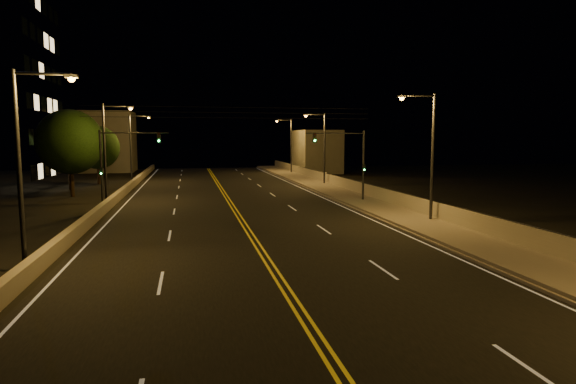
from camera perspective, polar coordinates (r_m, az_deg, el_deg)
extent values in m
cube|color=black|center=(28.62, -4.75, -4.61)|extent=(18.00, 120.00, 0.02)
cube|color=slate|center=(31.72, 15.04, -3.46)|extent=(3.60, 120.00, 0.30)
cube|color=slate|center=(30.95, 11.93, -3.76)|extent=(0.14, 120.00, 0.15)
cube|color=#A49989|center=(32.39, 17.68, -2.18)|extent=(0.30, 120.00, 1.00)
cube|color=#A49989|center=(29.02, -23.84, -4.26)|extent=(0.45, 120.00, 0.75)
cube|color=gray|center=(76.61, 3.37, 4.83)|extent=(6.00, 10.00, 6.62)
cube|color=gray|center=(83.22, -20.51, 5.60)|extent=(8.00, 8.00, 9.62)
cylinder|color=black|center=(32.32, 17.71, -1.25)|extent=(0.06, 120.00, 0.06)
cube|color=silver|center=(28.90, -22.00, -4.93)|extent=(0.12, 116.00, 0.00)
cube|color=silver|center=(30.83, 11.36, -3.89)|extent=(0.12, 116.00, 0.00)
cube|color=gold|center=(28.60, -5.05, -4.59)|extent=(0.12, 116.00, 0.00)
cube|color=gold|center=(28.63, -4.45, -4.57)|extent=(0.12, 116.00, 0.00)
cube|color=silver|center=(19.22, -14.86, -10.31)|extent=(0.12, 3.00, 0.00)
cube|color=silver|center=(27.95, -13.86, -5.02)|extent=(0.12, 3.00, 0.00)
cube|color=silver|center=(36.81, -13.34, -2.26)|extent=(0.12, 3.00, 0.00)
cube|color=silver|center=(45.73, -13.03, -0.57)|extent=(0.12, 3.00, 0.00)
cube|color=silver|center=(54.67, -12.82, 0.57)|extent=(0.12, 3.00, 0.00)
cube|color=silver|center=(63.63, -12.66, 1.38)|extent=(0.12, 3.00, 0.00)
cube|color=silver|center=(72.60, -12.55, 2.00)|extent=(0.12, 3.00, 0.00)
cube|color=silver|center=(81.58, -12.46, 2.48)|extent=(0.12, 3.00, 0.00)
cube|color=silver|center=(13.40, 27.05, -18.40)|extent=(0.12, 3.00, 0.00)
cube|color=silver|center=(20.73, 11.17, -8.98)|extent=(0.12, 3.00, 0.00)
cube|color=silver|center=(29.01, 4.25, -4.43)|extent=(0.12, 3.00, 0.00)
cube|color=silver|center=(37.62, 0.50, -1.89)|extent=(0.12, 3.00, 0.00)
cube|color=silver|center=(46.38, -1.85, -0.31)|extent=(0.12, 3.00, 0.00)
cube|color=silver|center=(55.22, -3.44, 0.77)|extent=(0.12, 3.00, 0.00)
cube|color=silver|center=(64.10, -4.59, 1.56)|extent=(0.12, 3.00, 0.00)
cube|color=silver|center=(73.01, -5.47, 2.15)|extent=(0.12, 3.00, 0.00)
cube|color=silver|center=(81.95, -6.15, 2.61)|extent=(0.12, 3.00, 0.00)
cylinder|color=#2D2D33|center=(31.87, 16.76, 3.71)|extent=(0.20, 0.20, 8.23)
cylinder|color=#2D2D33|center=(31.44, 15.20, 10.97)|extent=(2.20, 0.12, 0.12)
cube|color=#2D2D33|center=(30.96, 13.34, 10.96)|extent=(0.50, 0.25, 0.14)
sphere|color=#FF9E2D|center=(30.95, 13.34, 10.77)|extent=(0.28, 0.28, 0.28)
cylinder|color=#2D2D33|center=(54.97, 4.35, 5.02)|extent=(0.20, 0.20, 8.23)
cylinder|color=#2D2D33|center=(54.72, 3.26, 9.17)|extent=(2.20, 0.12, 0.12)
cube|color=#2D2D33|center=(54.45, 2.13, 9.12)|extent=(0.50, 0.25, 0.14)
sphere|color=#FF9E2D|center=(54.44, 2.13, 9.01)|extent=(0.28, 0.28, 0.28)
cylinder|color=#2D2D33|center=(72.54, 0.39, 5.39)|extent=(0.20, 0.20, 8.23)
cylinder|color=#2D2D33|center=(72.35, -0.47, 8.53)|extent=(2.20, 0.12, 0.12)
cube|color=#2D2D33|center=(72.14, -1.34, 8.47)|extent=(0.50, 0.25, 0.14)
sphere|color=#FF9E2D|center=(72.14, -1.34, 8.39)|extent=(0.28, 0.28, 0.28)
cylinder|color=#2D2D33|center=(22.68, -29.26, 2.15)|extent=(0.20, 0.20, 8.23)
cylinder|color=#2D2D33|center=(22.48, -27.09, 12.37)|extent=(2.20, 0.12, 0.12)
cube|color=#2D2D33|center=(22.21, -24.28, 12.41)|extent=(0.50, 0.25, 0.14)
sphere|color=#FF9E2D|center=(22.20, -24.27, 12.15)|extent=(0.28, 0.28, 0.28)
cylinder|color=#2D2D33|center=(42.95, -20.90, 4.21)|extent=(0.20, 0.20, 8.23)
cylinder|color=#2D2D33|center=(42.85, -19.65, 9.56)|extent=(2.20, 0.12, 0.12)
cube|color=#2D2D33|center=(42.71, -18.16, 9.53)|extent=(0.50, 0.25, 0.14)
sphere|color=#FF9E2D|center=(42.70, -18.16, 9.40)|extent=(0.28, 0.28, 0.28)
cylinder|color=#2D2D33|center=(61.34, -18.15, 4.87)|extent=(0.20, 0.20, 8.23)
cylinder|color=#2D2D33|center=(61.27, -17.24, 8.61)|extent=(2.20, 0.12, 0.12)
cube|color=#2D2D33|center=(61.17, -16.21, 8.58)|extent=(0.50, 0.25, 0.14)
sphere|color=#FF9E2D|center=(61.17, -16.20, 8.49)|extent=(0.28, 0.28, 0.28)
cylinder|color=#2D2D33|center=(40.86, 8.92, 2.92)|extent=(0.18, 0.18, 6.05)
cylinder|color=#2D2D33|center=(39.97, 5.61, 6.94)|extent=(5.00, 0.10, 0.10)
cube|color=black|center=(39.49, 3.17, 6.46)|extent=(0.28, 0.18, 0.80)
sphere|color=#19FF4C|center=(39.38, 3.21, 6.10)|extent=(0.14, 0.14, 0.14)
cube|color=black|center=(40.72, 9.00, 2.88)|extent=(0.22, 0.14, 0.55)
cylinder|color=#2D2D33|center=(38.80, -21.24, 2.38)|extent=(0.18, 0.18, 6.05)
cylinder|color=#2D2D33|center=(38.38, -17.70, 6.69)|extent=(5.00, 0.10, 0.10)
cube|color=black|center=(38.24, -15.06, 6.25)|extent=(0.28, 0.18, 0.80)
sphere|color=#19FF4C|center=(38.13, -15.06, 5.88)|extent=(0.14, 0.14, 0.14)
cube|color=black|center=(38.65, -21.27, 2.33)|extent=(0.22, 0.14, 0.55)
cylinder|color=black|center=(37.56, -6.62, 8.72)|extent=(22.00, 0.03, 0.03)
cylinder|color=black|center=(37.58, -6.63, 9.33)|extent=(22.00, 0.03, 0.03)
cylinder|color=black|center=(37.60, -6.64, 9.94)|extent=(22.00, 0.03, 0.03)
cylinder|color=black|center=(49.12, -24.22, 1.14)|extent=(0.36, 0.36, 2.83)
sphere|color=black|center=(48.95, -24.42, 5.44)|extent=(5.97, 5.97, 5.97)
cylinder|color=black|center=(55.66, -24.40, 1.45)|extent=(0.36, 0.36, 2.36)
sphere|color=black|center=(55.50, -24.55, 4.62)|extent=(4.99, 4.99, 4.99)
cylinder|color=black|center=(61.08, -21.53, 1.99)|extent=(0.36, 0.36, 2.40)
sphere|color=black|center=(60.94, -21.65, 4.93)|extent=(5.06, 5.06, 5.06)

